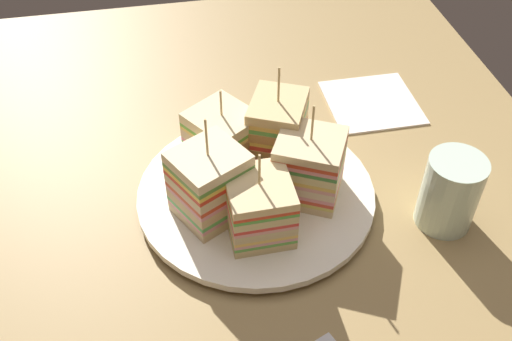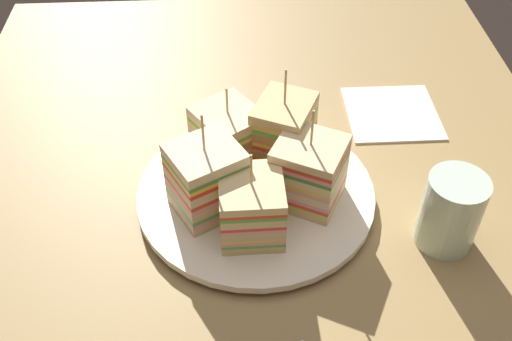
# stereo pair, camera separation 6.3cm
# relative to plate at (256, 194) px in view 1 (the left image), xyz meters

# --- Properties ---
(ground_plane) EXTENTS (0.94, 0.75, 0.02)m
(ground_plane) POSITION_rel_plate_xyz_m (0.00, 0.00, -0.02)
(ground_plane) COLOR #9D804E
(plate) EXTENTS (0.26, 0.26, 0.02)m
(plate) POSITION_rel_plate_xyz_m (0.00, 0.00, 0.00)
(plate) COLOR white
(plate) RESTS_ON ground_plane
(sandwich_wedge_0) EXTENTS (0.07, 0.06, 0.10)m
(sandwich_wedge_0) POSITION_rel_plate_xyz_m (-0.05, 0.01, 0.04)
(sandwich_wedge_0) COLOR #DDC27E
(sandwich_wedge_0) RESTS_ON plate
(sandwich_wedge_1) EXTENTS (0.09, 0.09, 0.12)m
(sandwich_wedge_1) POSITION_rel_plate_xyz_m (-0.01, -0.05, 0.04)
(sandwich_wedge_1) COLOR beige
(sandwich_wedge_1) RESTS_ON plate
(sandwich_wedge_2) EXTENTS (0.09, 0.08, 0.13)m
(sandwich_wedge_2) POSITION_rel_plate_xyz_m (0.04, -0.03, 0.05)
(sandwich_wedge_2) COLOR beige
(sandwich_wedge_2) RESTS_ON plate
(sandwich_wedge_3) EXTENTS (0.09, 0.09, 0.10)m
(sandwich_wedge_3) POSITION_rel_plate_xyz_m (0.05, 0.03, 0.04)
(sandwich_wedge_3) COLOR beige
(sandwich_wedge_3) RESTS_ON plate
(sandwich_wedge_4) EXTENTS (0.09, 0.09, 0.12)m
(sandwich_wedge_4) POSITION_rel_plate_xyz_m (-0.02, 0.05, 0.05)
(sandwich_wedge_4) COLOR #DEBF89
(sandwich_wedge_4) RESTS_ON plate
(napkin) EXTENTS (0.12, 0.12, 0.01)m
(napkin) POSITION_rel_plate_xyz_m (0.15, -0.19, -0.01)
(napkin) COLOR white
(napkin) RESTS_ON ground_plane
(drinking_glass) EXTENTS (0.06, 0.06, 0.08)m
(drinking_glass) POSITION_rel_plate_xyz_m (-0.07, -0.19, 0.03)
(drinking_glass) COLOR silver
(drinking_glass) RESTS_ON ground_plane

